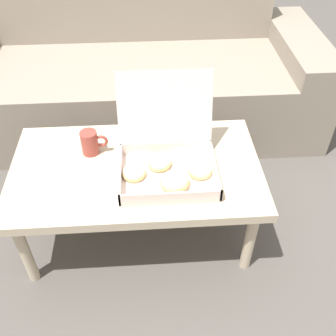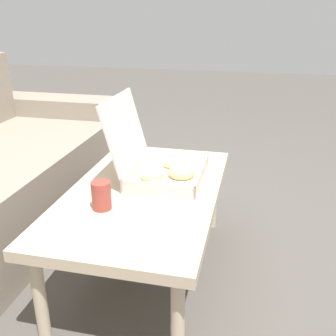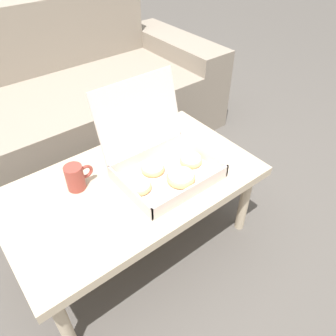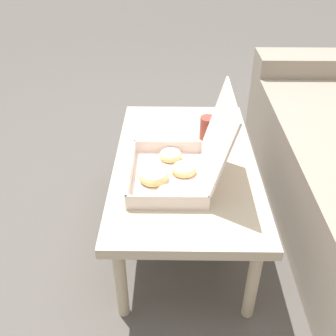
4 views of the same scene
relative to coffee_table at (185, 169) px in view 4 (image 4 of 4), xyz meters
name	(u,v)px [view 4 (image 4 of 4)]	position (x,y,z in m)	size (l,w,h in m)	color
ground_plane	(205,230)	(0.00, 0.10, -0.35)	(12.00, 12.00, 0.00)	#514C47
coffee_table	(185,169)	(0.00, 0.00, 0.00)	(1.02, 0.59, 0.39)	#C6B293
pastry_box	(178,166)	(0.13, -0.03, 0.10)	(0.38, 0.37, 0.35)	silver
coffee_mug	(208,128)	(-0.18, 0.11, 0.09)	(0.11, 0.07, 0.10)	#993D33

